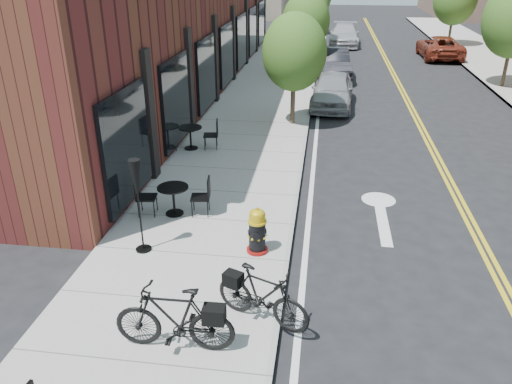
{
  "coord_description": "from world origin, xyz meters",
  "views": [
    {
      "loc": [
        0.5,
        -8.29,
        5.54
      ],
      "look_at": [
        -0.83,
        1.22,
        1.0
      ],
      "focal_mm": 35.0,
      "sensor_mm": 36.0,
      "label": 1
    }
  ],
  "objects_px": {
    "bicycle_right": "(262,296)",
    "patio_umbrella": "(137,187)",
    "parked_car_b": "(332,64)",
    "parked_car_far": "(440,47)",
    "parked_car_a": "(332,90)",
    "fire_hydrant": "(257,231)",
    "bistro_set_b": "(173,196)",
    "bicycle_left": "(174,319)",
    "parked_car_c": "(344,35)",
    "bistro_set_c": "(190,135)"
  },
  "relations": [
    {
      "from": "bicycle_right",
      "to": "patio_umbrella",
      "type": "relative_size",
      "value": 0.85
    },
    {
      "from": "parked_car_b",
      "to": "parked_car_far",
      "type": "distance_m",
      "value": 8.92
    },
    {
      "from": "parked_car_a",
      "to": "parked_car_far",
      "type": "distance_m",
      "value": 13.31
    },
    {
      "from": "fire_hydrant",
      "to": "parked_car_far",
      "type": "bearing_deg",
      "value": 53.96
    },
    {
      "from": "bistro_set_b",
      "to": "patio_umbrella",
      "type": "xyz_separation_m",
      "value": [
        -0.18,
        -1.62,
        0.97
      ]
    },
    {
      "from": "patio_umbrella",
      "to": "bicycle_left",
      "type": "bearing_deg",
      "value": -61.11
    },
    {
      "from": "bicycle_right",
      "to": "parked_car_c",
      "type": "height_order",
      "value": "parked_car_c"
    },
    {
      "from": "bistro_set_b",
      "to": "parked_car_a",
      "type": "xyz_separation_m",
      "value": [
        3.6,
        10.15,
        0.11
      ]
    },
    {
      "from": "parked_car_a",
      "to": "parked_car_far",
      "type": "xyz_separation_m",
      "value": [
        6.34,
        11.7,
        -0.03
      ]
    },
    {
      "from": "bistro_set_c",
      "to": "parked_car_b",
      "type": "height_order",
      "value": "parked_car_b"
    },
    {
      "from": "bicycle_left",
      "to": "parked_car_c",
      "type": "bearing_deg",
      "value": 172.93
    },
    {
      "from": "parked_car_far",
      "to": "parked_car_a",
      "type": "bearing_deg",
      "value": 60.78
    },
    {
      "from": "parked_car_c",
      "to": "parked_car_far",
      "type": "distance_m",
      "value": 6.85
    },
    {
      "from": "bicycle_left",
      "to": "bistro_set_c",
      "type": "height_order",
      "value": "bicycle_left"
    },
    {
      "from": "fire_hydrant",
      "to": "bistro_set_c",
      "type": "distance_m",
      "value": 6.33
    },
    {
      "from": "fire_hydrant",
      "to": "bicycle_left",
      "type": "relative_size",
      "value": 0.54
    },
    {
      "from": "bistro_set_c",
      "to": "bistro_set_b",
      "type": "bearing_deg",
      "value": -90.32
    },
    {
      "from": "bistro_set_c",
      "to": "parked_car_a",
      "type": "height_order",
      "value": "parked_car_a"
    },
    {
      "from": "fire_hydrant",
      "to": "bistro_set_b",
      "type": "bearing_deg",
      "value": 130.12
    },
    {
      "from": "parked_car_a",
      "to": "parked_car_far",
      "type": "relative_size",
      "value": 0.85
    },
    {
      "from": "bistro_set_b",
      "to": "patio_umbrella",
      "type": "distance_m",
      "value": 1.89
    },
    {
      "from": "parked_car_b",
      "to": "parked_car_a",
      "type": "bearing_deg",
      "value": -95.73
    },
    {
      "from": "parked_car_far",
      "to": "bistro_set_b",
      "type": "bearing_deg",
      "value": 64.78
    },
    {
      "from": "bistro_set_c",
      "to": "patio_umbrella",
      "type": "height_order",
      "value": "patio_umbrella"
    },
    {
      "from": "fire_hydrant",
      "to": "bistro_set_c",
      "type": "height_order",
      "value": "fire_hydrant"
    },
    {
      "from": "parked_car_far",
      "to": "fire_hydrant",
      "type": "bearing_deg",
      "value": 70.62
    },
    {
      "from": "bicycle_left",
      "to": "patio_umbrella",
      "type": "height_order",
      "value": "patio_umbrella"
    },
    {
      "from": "bicycle_left",
      "to": "parked_car_a",
      "type": "xyz_separation_m",
      "value": [
        2.32,
        14.4,
        0.01
      ]
    },
    {
      "from": "patio_umbrella",
      "to": "parked_car_b",
      "type": "xyz_separation_m",
      "value": [
        3.77,
        17.19,
        -0.83
      ]
    },
    {
      "from": "bicycle_left",
      "to": "parked_car_a",
      "type": "distance_m",
      "value": 14.59
    },
    {
      "from": "bicycle_left",
      "to": "parked_car_a",
      "type": "bearing_deg",
      "value": 169.69
    },
    {
      "from": "bistro_set_b",
      "to": "bistro_set_c",
      "type": "height_order",
      "value": "bistro_set_c"
    },
    {
      "from": "bistro_set_b",
      "to": "bicycle_right",
      "type": "bearing_deg",
      "value": -62.38
    },
    {
      "from": "bistro_set_b",
      "to": "parked_car_c",
      "type": "relative_size",
      "value": 0.35
    },
    {
      "from": "bistro_set_c",
      "to": "parked_car_a",
      "type": "distance_m",
      "value": 7.28
    },
    {
      "from": "bicycle_left",
      "to": "bicycle_right",
      "type": "relative_size",
      "value": 1.09
    },
    {
      "from": "bistro_set_b",
      "to": "parked_car_far",
      "type": "height_order",
      "value": "parked_car_far"
    },
    {
      "from": "parked_car_a",
      "to": "parked_car_c",
      "type": "relative_size",
      "value": 0.83
    },
    {
      "from": "bistro_set_b",
      "to": "parked_car_b",
      "type": "bearing_deg",
      "value": 68.87
    },
    {
      "from": "bistro_set_c",
      "to": "parked_car_far",
      "type": "bearing_deg",
      "value": 48.75
    },
    {
      "from": "bicycle_left",
      "to": "bistro_set_b",
      "type": "xyz_separation_m",
      "value": [
        -1.27,
        4.25,
        -0.1
      ]
    },
    {
      "from": "bicycle_left",
      "to": "parked_car_b",
      "type": "xyz_separation_m",
      "value": [
        2.32,
        19.82,
        0.04
      ]
    },
    {
      "from": "bistro_set_b",
      "to": "parked_car_b",
      "type": "distance_m",
      "value": 15.98
    },
    {
      "from": "parked_car_a",
      "to": "parked_car_far",
      "type": "height_order",
      "value": "parked_car_a"
    },
    {
      "from": "bistro_set_b",
      "to": "bistro_set_c",
      "type": "distance_m",
      "value": 4.36
    },
    {
      "from": "fire_hydrant",
      "to": "parked_car_b",
      "type": "relative_size",
      "value": 0.23
    },
    {
      "from": "fire_hydrant",
      "to": "parked_car_c",
      "type": "distance_m",
      "value": 27.33
    },
    {
      "from": "bicycle_right",
      "to": "parked_car_far",
      "type": "height_order",
      "value": "parked_car_far"
    },
    {
      "from": "bistro_set_b",
      "to": "parked_car_c",
      "type": "xyz_separation_m",
      "value": [
        4.4,
        25.89,
        0.13
      ]
    },
    {
      "from": "parked_car_a",
      "to": "parked_car_b",
      "type": "distance_m",
      "value": 5.42
    }
  ]
}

